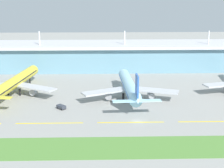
# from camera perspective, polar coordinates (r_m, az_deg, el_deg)

# --- Properties ---
(ground_plane) EXTENTS (600.00, 600.00, 0.00)m
(ground_plane) POSITION_cam_1_polar(r_m,az_deg,el_deg) (149.50, 4.18, -6.03)
(ground_plane) COLOR gray
(terminal_building) EXTENTS (288.00, 34.00, 26.88)m
(terminal_building) POSITION_cam_1_polar(r_m,az_deg,el_deg) (241.03, 1.94, 4.60)
(terminal_building) COLOR #6693A8
(terminal_building) RESTS_ON ground
(airliner_near_middle) EXTENTS (48.19, 65.40, 18.90)m
(airliner_near_middle) POSITION_cam_1_polar(r_m,az_deg,el_deg) (190.29, -15.60, 0.22)
(airliner_near_middle) COLOR yellow
(airliner_near_middle) RESTS_ON ground
(airliner_center) EXTENTS (48.74, 60.15, 18.90)m
(airliner_center) POSITION_cam_1_polar(r_m,az_deg,el_deg) (175.85, 2.85, -0.46)
(airliner_center) COLOR #9ED1EA
(airliner_center) RESTS_ON ground
(taxiway_stripe_mid_west) EXTENTS (28.00, 0.70, 0.04)m
(taxiway_stripe_mid_west) POSITION_cam_1_polar(r_m,az_deg,el_deg) (149.10, -10.15, -6.29)
(taxiway_stripe_mid_west) COLOR yellow
(taxiway_stripe_mid_west) RESTS_ON ground
(taxiway_stripe_centre) EXTENTS (28.00, 0.70, 0.04)m
(taxiway_stripe_centre) POSITION_cam_1_polar(r_m,az_deg,el_deg) (147.88, 3.07, -6.24)
(taxiway_stripe_centre) COLOR yellow
(taxiway_stripe_centre) RESTS_ON ground
(taxiway_stripe_mid_east) EXTENTS (28.00, 0.70, 0.04)m
(taxiway_stripe_mid_east) POSITION_cam_1_polar(r_m,az_deg,el_deg) (154.33, 15.83, -5.89)
(taxiway_stripe_mid_east) COLOR yellow
(taxiway_stripe_mid_east) RESTS_ON ground
(grass_verge) EXTENTS (300.00, 18.00, 0.10)m
(grass_verge) POSITION_cam_1_polar(r_m,az_deg,el_deg) (126.57, 5.31, -10.19)
(grass_verge) COLOR #518438
(grass_verge) RESTS_ON ground
(pushback_tug) EXTENTS (4.81, 4.81, 1.85)m
(pushback_tug) POSITION_cam_1_polar(r_m,az_deg,el_deg) (164.56, -8.25, -3.69)
(pushback_tug) COLOR #333842
(pushback_tug) RESTS_ON ground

